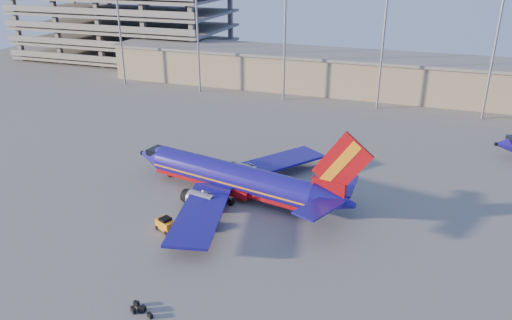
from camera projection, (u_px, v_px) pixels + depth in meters
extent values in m
plane|color=slate|center=(222.00, 191.00, 67.17)|extent=(220.00, 220.00, 0.00)
cube|color=gray|center=(362.00, 75.00, 112.96)|extent=(120.00, 15.00, 8.00)
cube|color=slate|center=(364.00, 56.00, 111.33)|extent=(122.00, 16.00, 0.60)
cube|color=slate|center=(129.00, 55.00, 150.16)|extent=(60.00, 30.00, 0.70)
cube|color=slate|center=(127.00, 41.00, 148.53)|extent=(60.00, 30.00, 0.70)
cube|color=slate|center=(126.00, 26.00, 146.90)|extent=(60.00, 30.00, 0.70)
cube|color=slate|center=(124.00, 11.00, 145.27)|extent=(60.00, 30.00, 0.70)
cube|color=slate|center=(148.00, 17.00, 157.77)|extent=(1.20, 1.20, 21.00)
cylinder|color=gray|center=(119.00, 25.00, 115.56)|extent=(0.44, 0.44, 28.00)
cylinder|color=gray|center=(197.00, 29.00, 109.41)|extent=(0.44, 0.44, 28.00)
cylinder|color=gray|center=(285.00, 34.00, 103.26)|extent=(0.44, 0.44, 28.00)
cylinder|color=gray|center=(383.00, 39.00, 97.12)|extent=(0.44, 0.44, 28.00)
cylinder|color=gray|center=(495.00, 45.00, 90.97)|extent=(0.44, 0.44, 28.00)
cylinder|color=navy|center=(232.00, 176.00, 65.25)|extent=(23.94, 8.44, 3.65)
cube|color=#9B0C10|center=(232.00, 183.00, 65.62)|extent=(23.80, 7.76, 1.28)
cube|color=orange|center=(232.00, 178.00, 65.35)|extent=(23.95, 8.48, 0.22)
cone|color=navy|center=(152.00, 155.00, 71.93)|extent=(4.81, 4.43, 3.65)
cube|color=black|center=(158.00, 151.00, 70.95)|extent=(2.85, 3.00, 0.79)
cone|color=navy|center=(334.00, 201.00, 58.21)|extent=(5.77, 4.63, 3.65)
cube|color=#9B0C10|center=(329.00, 189.00, 58.07)|extent=(4.17, 1.38, 2.17)
cube|color=#9B0C10|center=(342.00, 164.00, 56.07)|extent=(7.16, 1.80, 7.88)
cube|color=orange|center=(340.00, 164.00, 56.17)|extent=(4.80, 1.40, 6.18)
cube|color=navy|center=(343.00, 185.00, 60.84)|extent=(2.98, 6.33, 0.22)
cube|color=navy|center=(320.00, 207.00, 55.55)|extent=(5.26, 6.98, 0.22)
cube|color=navy|center=(274.00, 163.00, 71.73)|extent=(12.96, 15.30, 0.35)
cube|color=navy|center=(201.00, 213.00, 58.05)|extent=(8.05, 16.00, 0.35)
cube|color=#9B0C10|center=(235.00, 186.00, 65.53)|extent=(6.59, 4.98, 0.99)
cylinder|color=gray|center=(246.00, 171.00, 70.46)|extent=(3.90, 2.76, 2.07)
cylinder|color=gray|center=(202.00, 200.00, 62.37)|extent=(3.90, 2.76, 2.07)
cylinder|color=gray|center=(169.00, 173.00, 71.28)|extent=(0.28, 0.28, 1.09)
cylinder|color=black|center=(169.00, 175.00, 71.37)|extent=(0.67, 0.37, 0.63)
cylinder|color=black|center=(252.00, 187.00, 67.44)|extent=(0.92, 0.70, 0.83)
cylinder|color=black|center=(231.00, 202.00, 63.40)|extent=(0.92, 0.70, 0.83)
cone|color=navy|center=(507.00, 144.00, 76.90)|extent=(4.46, 4.17, 3.26)
cube|color=orange|center=(166.00, 224.00, 57.49)|extent=(2.61, 2.12, 1.09)
cube|color=black|center=(165.00, 219.00, 57.23)|extent=(1.48, 1.53, 0.38)
cylinder|color=black|center=(166.00, 224.00, 58.64)|extent=(0.59, 0.41, 0.56)
cylinder|color=black|center=(157.00, 228.00, 57.85)|extent=(0.59, 0.41, 0.56)
cylinder|color=black|center=(175.00, 229.00, 57.54)|extent=(0.59, 0.41, 0.56)
cylinder|color=black|center=(166.00, 233.00, 56.74)|extent=(0.59, 0.41, 0.56)
cube|color=black|center=(133.00, 310.00, 44.62)|extent=(0.71, 0.60, 0.52)
cube|color=black|center=(143.00, 308.00, 44.83)|extent=(0.64, 0.61, 0.49)
cube|color=black|center=(150.00, 315.00, 44.03)|extent=(0.67, 0.54, 0.41)
cube|color=black|center=(136.00, 303.00, 45.49)|extent=(0.52, 0.38, 0.46)
cube|color=black|center=(141.00, 310.00, 44.59)|extent=(0.69, 0.42, 0.54)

